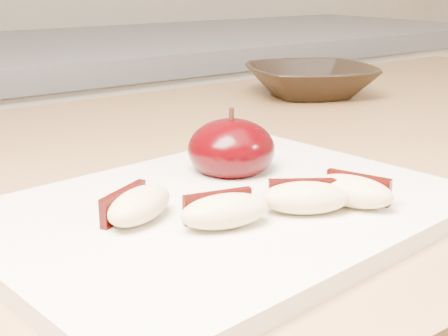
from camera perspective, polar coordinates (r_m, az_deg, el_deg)
back_cabinet at (r=1.35m, az=-19.18°, el=-9.82°), size 2.40×0.62×0.94m
cutting_board at (r=0.43m, az=0.00°, el=-3.99°), size 0.35×0.27×0.01m
apple_half at (r=0.50m, az=0.67°, el=1.73°), size 0.09×0.09×0.06m
apple_wedge_a at (r=0.40m, az=-7.88°, el=-3.36°), size 0.06×0.05×0.02m
apple_wedge_b at (r=0.39m, az=0.02°, el=-3.91°), size 0.06×0.04×0.02m
apple_wedge_c at (r=0.41m, az=7.41°, el=-2.66°), size 0.06×0.06×0.02m
apple_wedge_d at (r=0.43m, az=11.65°, el=-2.05°), size 0.05×0.06×0.02m
bowl at (r=0.89m, az=7.89°, el=7.92°), size 0.23×0.23×0.04m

